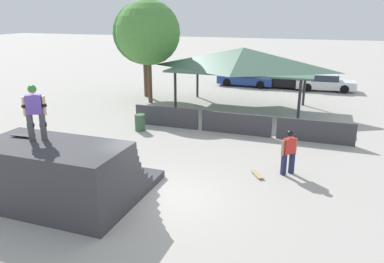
{
  "coord_description": "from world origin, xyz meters",
  "views": [
    {
      "loc": [
        4.68,
        -9.88,
        5.78
      ],
      "look_at": [
        -0.22,
        3.86,
        1.12
      ],
      "focal_mm": 35.0,
      "sensor_mm": 36.0,
      "label": 1
    }
  ],
  "objects": [
    {
      "name": "skater_on_deck",
      "position": [
        -3.44,
        -1.21,
        3.02
      ],
      "size": [
        0.7,
        0.51,
        1.7
      ],
      "rotation": [
        0.0,
        0.0,
        0.53
      ],
      "color": "#4C4C51",
      "rests_on": "quarter_pipe_ramp"
    },
    {
      "name": "tree_far_back",
      "position": [
        -6.23,
        12.36,
        4.53
      ],
      "size": [
        4.11,
        4.11,
        6.6
      ],
      "color": "brown",
      "rests_on": "ground"
    },
    {
      "name": "skateboard_on_ground",
      "position": [
        2.69,
        2.88,
        0.06
      ],
      "size": [
        0.61,
        0.8,
        0.09
      ],
      "rotation": [
        0.0,
        0.0,
        5.28
      ],
      "color": "green",
      "rests_on": "ground"
    },
    {
      "name": "barrier_fence",
      "position": [
        0.77,
        7.56,
        0.53
      ],
      "size": [
        11.02,
        0.12,
        1.05
      ],
      "color": "#3D3D42",
      "rests_on": "ground"
    },
    {
      "name": "parked_car_white",
      "position": [
        4.73,
        20.42,
        0.6
      ],
      "size": [
        4.46,
        1.97,
        1.27
      ],
      "rotation": [
        0.0,
        0.0,
        0.08
      ],
      "color": "silver",
      "rests_on": "ground"
    },
    {
      "name": "pavilion_shelter",
      "position": [
        -0.14,
        12.85,
        3.06
      ],
      "size": [
        8.56,
        4.88,
        3.76
      ],
      "color": "#2D2D33",
      "rests_on": "ground"
    },
    {
      "name": "skateboard_on_deck",
      "position": [
        -4.03,
        -1.19,
        2.1
      ],
      "size": [
        0.81,
        0.26,
        0.09
      ],
      "rotation": [
        0.0,
        0.0,
        0.08
      ],
      "color": "blue",
      "rests_on": "quarter_pipe_ramp"
    },
    {
      "name": "tree_beside_pavilion",
      "position": [
        -7.33,
        13.95,
        4.42
      ],
      "size": [
        4.25,
        4.25,
        6.55
      ],
      "color": "brown",
      "rests_on": "ground"
    },
    {
      "name": "quarter_pipe_ramp",
      "position": [
        -2.75,
        -1.11,
        0.9
      ],
      "size": [
        4.48,
        4.23,
        2.04
      ],
      "color": "#38383D",
      "rests_on": "ground"
    },
    {
      "name": "trash_bin",
      "position": [
        -3.96,
        6.43,
        0.42
      ],
      "size": [
        0.52,
        0.52,
        0.85
      ],
      "primitive_type": "cylinder",
      "color": "#385B3D",
      "rests_on": "ground"
    },
    {
      "name": "ground_plane",
      "position": [
        0.0,
        0.0,
        0.0
      ],
      "size": [
        160.0,
        160.0,
        0.0
      ],
      "primitive_type": "plane",
      "color": "#ADA8A0"
    },
    {
      "name": "parked_car_blue",
      "position": [
        -1.45,
        20.33,
        0.6
      ],
      "size": [
        4.55,
        1.81,
        1.27
      ],
      "rotation": [
        0.0,
        0.0,
        -0.03
      ],
      "color": "navy",
      "rests_on": "ground"
    },
    {
      "name": "parked_car_black",
      "position": [
        1.64,
        20.6,
        0.6
      ],
      "size": [
        4.01,
        1.82,
        1.27
      ],
      "rotation": [
        0.0,
        0.0,
        -0.01
      ],
      "color": "black",
      "rests_on": "ground"
    },
    {
      "name": "bystander_walking",
      "position": [
        3.71,
        3.43,
        1.0
      ],
      "size": [
        0.56,
        0.53,
        1.71
      ],
      "rotation": [
        0.0,
        0.0,
        3.89
      ],
      "color": "#1E2347",
      "rests_on": "ground"
    }
  ]
}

